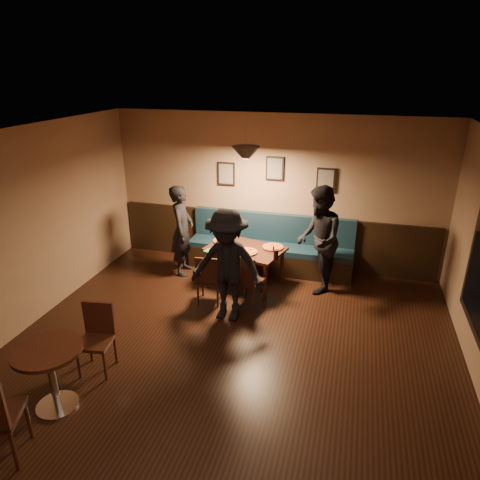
{
  "coord_description": "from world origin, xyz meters",
  "views": [
    {
      "loc": [
        1.4,
        -4.01,
        3.55
      ],
      "look_at": [
        -0.29,
        2.19,
        0.95
      ],
      "focal_mm": 32.5,
      "sensor_mm": 36.0,
      "label": 1
    }
  ],
  "objects_px": {
    "diner_left": "(182,230)",
    "cafe_table": "(52,378)",
    "chair_near_right": "(249,279)",
    "cafe_chair_far": "(95,341)",
    "diner_right": "(319,240)",
    "dining_table": "(245,266)",
    "chair_near_left": "(210,278)",
    "diner_front": "(227,266)",
    "tabasco_bottle": "(274,248)",
    "booth_bench": "(270,245)",
    "soda_glass": "(276,255)"
  },
  "relations": [
    {
      "from": "chair_near_right",
      "to": "diner_left",
      "type": "distance_m",
      "value": 1.69
    },
    {
      "from": "diner_front",
      "to": "chair_near_right",
      "type": "bearing_deg",
      "value": 69.27
    },
    {
      "from": "chair_near_right",
      "to": "cafe_chair_far",
      "type": "distance_m",
      "value": 2.5
    },
    {
      "from": "chair_near_right",
      "to": "cafe_chair_far",
      "type": "xyz_separation_m",
      "value": [
        -1.42,
        -2.06,
        -0.01
      ]
    },
    {
      "from": "soda_glass",
      "to": "cafe_table",
      "type": "relative_size",
      "value": 0.22
    },
    {
      "from": "chair_near_left",
      "to": "chair_near_right",
      "type": "height_order",
      "value": "chair_near_right"
    },
    {
      "from": "booth_bench",
      "to": "dining_table",
      "type": "xyz_separation_m",
      "value": [
        -0.29,
        -0.66,
        -0.17
      ]
    },
    {
      "from": "dining_table",
      "to": "cafe_chair_far",
      "type": "distance_m",
      "value": 2.98
    },
    {
      "from": "tabasco_bottle",
      "to": "booth_bench",
      "type": "bearing_deg",
      "value": 105.92
    },
    {
      "from": "soda_glass",
      "to": "tabasco_bottle",
      "type": "distance_m",
      "value": 0.3
    },
    {
      "from": "cafe_table",
      "to": "diner_left",
      "type": "bearing_deg",
      "value": 88.71
    },
    {
      "from": "chair_near_right",
      "to": "tabasco_bottle",
      "type": "height_order",
      "value": "chair_near_right"
    },
    {
      "from": "diner_left",
      "to": "chair_near_left",
      "type": "bearing_deg",
      "value": -146.34
    },
    {
      "from": "cafe_table",
      "to": "soda_glass",
      "type": "bearing_deg",
      "value": 58.94
    },
    {
      "from": "chair_near_right",
      "to": "soda_glass",
      "type": "bearing_deg",
      "value": 62.43
    },
    {
      "from": "tabasco_bottle",
      "to": "soda_glass",
      "type": "bearing_deg",
      "value": -71.64
    },
    {
      "from": "soda_glass",
      "to": "diner_right",
      "type": "bearing_deg",
      "value": 36.78
    },
    {
      "from": "cafe_table",
      "to": "chair_near_left",
      "type": "bearing_deg",
      "value": 71.57
    },
    {
      "from": "diner_left",
      "to": "chair_near_right",
      "type": "bearing_deg",
      "value": -128.29
    },
    {
      "from": "dining_table",
      "to": "soda_glass",
      "type": "xyz_separation_m",
      "value": [
        0.59,
        -0.33,
        0.42
      ]
    },
    {
      "from": "tabasco_bottle",
      "to": "chair_near_right",
      "type": "bearing_deg",
      "value": -111.31
    },
    {
      "from": "diner_left",
      "to": "diner_right",
      "type": "xyz_separation_m",
      "value": [
        2.4,
        0.0,
        0.08
      ]
    },
    {
      "from": "chair_near_right",
      "to": "cafe_chair_far",
      "type": "height_order",
      "value": "chair_near_right"
    },
    {
      "from": "soda_glass",
      "to": "cafe_chair_far",
      "type": "xyz_separation_m",
      "value": [
        -1.76,
        -2.41,
        -0.32
      ]
    },
    {
      "from": "tabasco_bottle",
      "to": "cafe_table",
      "type": "xyz_separation_m",
      "value": [
        -1.77,
        -3.37,
        -0.35
      ]
    },
    {
      "from": "diner_front",
      "to": "soda_glass",
      "type": "bearing_deg",
      "value": 60.2
    },
    {
      "from": "chair_near_right",
      "to": "booth_bench",
      "type": "bearing_deg",
      "value": 104.38
    },
    {
      "from": "chair_near_left",
      "to": "diner_front",
      "type": "xyz_separation_m",
      "value": [
        0.41,
        -0.38,
        0.44
      ]
    },
    {
      "from": "dining_table",
      "to": "diner_left",
      "type": "xyz_separation_m",
      "value": [
        -1.2,
        0.13,
        0.49
      ]
    },
    {
      "from": "diner_front",
      "to": "dining_table",
      "type": "bearing_deg",
      "value": 96.18
    },
    {
      "from": "chair_near_left",
      "to": "cafe_chair_far",
      "type": "relative_size",
      "value": 0.96
    },
    {
      "from": "dining_table",
      "to": "tabasco_bottle",
      "type": "xyz_separation_m",
      "value": [
        0.49,
        -0.05,
        0.4
      ]
    },
    {
      "from": "booth_bench",
      "to": "chair_near_right",
      "type": "relative_size",
      "value": 3.36
    },
    {
      "from": "cafe_chair_far",
      "to": "diner_front",
      "type": "bearing_deg",
      "value": -135.49
    },
    {
      "from": "diner_left",
      "to": "cafe_table",
      "type": "relative_size",
      "value": 2.12
    },
    {
      "from": "diner_right",
      "to": "chair_near_left",
      "type": "bearing_deg",
      "value": -71.52
    },
    {
      "from": "dining_table",
      "to": "diner_left",
      "type": "bearing_deg",
      "value": -171.1
    },
    {
      "from": "booth_bench",
      "to": "cafe_table",
      "type": "height_order",
      "value": "booth_bench"
    },
    {
      "from": "chair_near_right",
      "to": "diner_left",
      "type": "bearing_deg",
      "value": 166.99
    },
    {
      "from": "diner_left",
      "to": "tabasco_bottle",
      "type": "distance_m",
      "value": 1.7
    },
    {
      "from": "dining_table",
      "to": "soda_glass",
      "type": "distance_m",
      "value": 0.79
    },
    {
      "from": "booth_bench",
      "to": "dining_table",
      "type": "distance_m",
      "value": 0.74
    },
    {
      "from": "chair_near_left",
      "to": "diner_right",
      "type": "xyz_separation_m",
      "value": [
        1.59,
        0.89,
        0.48
      ]
    },
    {
      "from": "chair_near_right",
      "to": "tabasco_bottle",
      "type": "bearing_deg",
      "value": 85.19
    },
    {
      "from": "dining_table",
      "to": "tabasco_bottle",
      "type": "distance_m",
      "value": 0.63
    },
    {
      "from": "chair_near_right",
      "to": "diner_right",
      "type": "relative_size",
      "value": 0.5
    },
    {
      "from": "booth_bench",
      "to": "diner_right",
      "type": "height_order",
      "value": "diner_right"
    },
    {
      "from": "dining_table",
      "to": "chair_near_right",
      "type": "xyz_separation_m",
      "value": [
        0.24,
        -0.69,
        0.11
      ]
    },
    {
      "from": "diner_left",
      "to": "tabasco_bottle",
      "type": "bearing_deg",
      "value": -104.67
    },
    {
      "from": "diner_front",
      "to": "tabasco_bottle",
      "type": "relative_size",
      "value": 13.35
    }
  ]
}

